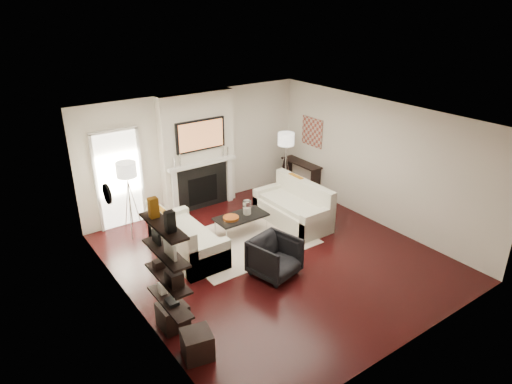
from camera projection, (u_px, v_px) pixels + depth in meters
room_envelope at (275, 193)px, 8.25m from camera, size 6.00×6.00×6.00m
chimney_breast at (198, 152)px, 10.39m from camera, size 1.80×0.25×2.70m
fireplace_surround at (203, 187)px, 10.62m from camera, size 1.30×0.02×1.04m
firebox at (203, 190)px, 10.65m from camera, size 0.75×0.02×0.65m
mantel_pilaster_l at (175, 193)px, 10.20m from camera, size 0.12×0.08×1.10m
mantel_pilaster_r at (229, 180)px, 10.97m from camera, size 0.12×0.08×1.10m
mantel_shelf at (203, 163)px, 10.35m from camera, size 1.70×0.18×0.07m
tv_body at (201, 135)px, 10.10m from camera, size 1.20×0.06×0.70m
tv_screen at (201, 135)px, 10.08m from camera, size 1.10×0.00×0.62m
candlestick_l_tall at (180, 160)px, 9.99m from camera, size 0.04×0.04×0.30m
candlestick_l_short at (175, 163)px, 9.93m from camera, size 0.04×0.04×0.24m
candlestick_r_tall at (223, 151)px, 10.57m from camera, size 0.04×0.04×0.30m
candlestick_r_short at (227, 151)px, 10.65m from camera, size 0.04×0.04×0.24m
hallway_panel at (119, 180)px, 9.60m from camera, size 0.90×0.02×2.10m
door_trim_l at (97, 185)px, 9.33m from camera, size 0.06×0.06×2.16m
door_trim_r at (141, 176)px, 9.84m from camera, size 0.06×0.06×2.16m
door_trim_top at (113, 131)px, 9.16m from camera, size 1.02×0.06×0.06m
rug at (244, 241)px, 9.34m from camera, size 2.60×2.00×0.01m
loveseat_left_base at (188, 245)px, 8.78m from camera, size 0.85×1.80×0.42m
loveseat_left_back at (171, 236)px, 8.47m from camera, size 0.18×1.80×0.80m
loveseat_left_arm_n at (209, 259)px, 8.14m from camera, size 0.85×0.18×0.60m
loveseat_left_arm_s at (169, 225)px, 9.35m from camera, size 0.85×0.18×0.60m
loveseat_left_cushion at (189, 232)px, 8.70m from camera, size 0.63×1.44×0.10m
pillow_left_orange at (163, 220)px, 8.62m from camera, size 0.10×0.42×0.42m
pillow_left_charcoal at (177, 233)px, 8.17m from camera, size 0.10×0.40×0.40m
loveseat_right_base at (292, 214)px, 10.03m from camera, size 0.85×1.80×0.42m
loveseat_right_back at (304, 197)px, 10.08m from camera, size 0.18×1.80×0.80m
loveseat_right_arm_n at (317, 224)px, 9.38m from camera, size 0.85×0.18×0.60m
loveseat_right_arm_s at (270, 198)px, 10.59m from camera, size 0.85×0.18×0.60m
loveseat_right_cushion at (291, 204)px, 9.89m from camera, size 0.63×1.44×0.10m
pillow_right_orange at (296, 184)px, 10.22m from camera, size 0.10×0.42×0.42m
pillow_right_charcoal at (314, 194)px, 9.78m from camera, size 0.10×0.40×0.40m
coffee_table at (241, 217)px, 9.47m from camera, size 1.10×0.55×0.04m
coffee_leg_nw at (227, 237)px, 9.12m from camera, size 0.02×0.02×0.38m
coffee_leg_ne at (267, 223)px, 9.66m from camera, size 0.02×0.02×0.38m
coffee_leg_sw at (215, 228)px, 9.45m from camera, size 0.02×0.02×0.38m
coffee_leg_se at (255, 216)px, 9.98m from camera, size 0.02×0.02×0.38m
hurricane_glass at (247, 208)px, 9.49m from camera, size 0.18×0.18×0.32m
hurricane_candle at (247, 211)px, 9.51m from camera, size 0.11×0.11×0.16m
copper_bowl at (231, 218)px, 9.32m from camera, size 0.33×0.33×0.05m
armchair at (275, 255)px, 8.09m from camera, size 0.90×0.87×0.78m
lamp_left_post at (131, 208)px, 9.39m from camera, size 0.02×0.02×1.20m
lamp_left_shade at (126, 170)px, 9.05m from camera, size 0.40×0.40×0.30m
lamp_left_leg_a at (136, 207)px, 9.45m from camera, size 0.25×0.02×1.23m
lamp_left_leg_b at (127, 207)px, 9.43m from camera, size 0.14×0.22×1.23m
lamp_left_leg_c at (130, 210)px, 9.29m from camera, size 0.14×0.22×1.23m
lamp_right_post at (285, 172)px, 11.30m from camera, size 0.02×0.02×1.20m
lamp_right_shade at (286, 139)px, 10.96m from camera, size 0.40×0.40×0.30m
lamp_right_leg_a at (289, 171)px, 11.36m from camera, size 0.25×0.02×1.23m
lamp_right_leg_b at (281, 171)px, 11.34m from camera, size 0.14×0.22×1.23m
lamp_right_leg_c at (286, 174)px, 11.20m from camera, size 0.14×0.22×1.23m
console_top at (301, 163)px, 11.52m from camera, size 0.35×1.20×0.04m
console_leg_n at (315, 183)px, 11.26m from camera, size 0.30×0.04×0.71m
console_leg_s at (287, 171)px, 12.08m from camera, size 0.30×0.04×0.71m
wall_art at (312, 132)px, 11.15m from camera, size 0.03×0.70×0.70m
shelf_bottom at (170, 302)px, 6.36m from camera, size 0.25×1.00×0.03m
shelf_lower at (168, 278)px, 6.20m from camera, size 0.25×1.00×0.04m
shelf_upper at (166, 253)px, 6.04m from camera, size 0.25×1.00×0.04m
shelf_top at (163, 226)px, 5.88m from camera, size 0.25×1.00×0.04m
decor_magfile_a at (170, 222)px, 5.65m from camera, size 0.12×0.10×0.28m
decor_magfile_b at (153, 208)px, 6.02m from camera, size 0.12×0.10×0.28m
decor_frame_a at (170, 249)px, 5.87m from camera, size 0.04×0.30×0.22m
decor_frame_b at (156, 237)px, 6.20m from camera, size 0.04×0.22×0.18m
decor_wine_rack at (174, 278)px, 6.00m from camera, size 0.18×0.25×0.20m
decor_box_small at (159, 264)px, 6.38m from camera, size 0.15×0.12×0.12m
decor_books at (172, 302)px, 6.30m from camera, size 0.14×0.20×0.05m
decor_box_tall at (163, 288)px, 6.49m from camera, size 0.10×0.10×0.18m
clock_rim at (107, 194)px, 7.32m from camera, size 0.04×0.34×0.34m
clock_face at (109, 194)px, 7.34m from camera, size 0.01×0.29×0.29m
ottoman_near at (173, 316)px, 6.87m from camera, size 0.41×0.41×0.40m
ottoman_far at (197, 344)px, 6.30m from camera, size 0.48×0.48×0.40m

